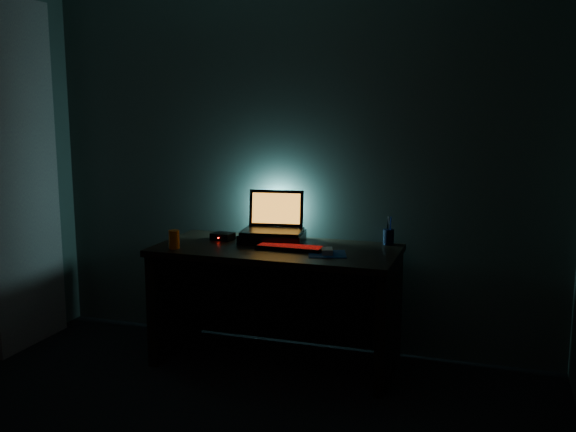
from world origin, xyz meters
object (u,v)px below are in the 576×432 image
object	(u,v)px
keyboard	(290,247)
juice_glass	(174,239)
router	(223,236)
laptop	(274,222)
mouse	(327,251)
pen_cup	(388,237)

from	to	relation	value
keyboard	juice_glass	xyz separation A→B (m)	(-0.69, -0.19, 0.04)
keyboard	router	size ratio (longest dim) A/B	2.84
router	laptop	bearing A→B (deg)	22.28
mouse	router	size ratio (longest dim) A/B	0.71
pen_cup	laptop	bearing A→B (deg)	-172.65
keyboard	pen_cup	world-z (taller)	pen_cup
mouse	juice_glass	size ratio (longest dim) A/B	0.92
keyboard	router	xyz separation A→B (m)	(-0.51, 0.14, 0.01)
pen_cup	keyboard	bearing A→B (deg)	-149.00
keyboard	pen_cup	xyz separation A→B (m)	(0.54, 0.33, 0.04)
mouse	pen_cup	world-z (taller)	pen_cup
mouse	router	xyz separation A→B (m)	(-0.76, 0.20, 0.00)
juice_glass	router	size ratio (longest dim) A/B	0.78
laptop	router	distance (m)	0.35
laptop	juice_glass	world-z (taller)	laptop
pen_cup	juice_glass	bearing A→B (deg)	-157.16
pen_cup	juice_glass	world-z (taller)	juice_glass
laptop	juice_glass	size ratio (longest dim) A/B	3.64
juice_glass	router	xyz separation A→B (m)	(0.18, 0.33, -0.03)
laptop	keyboard	bearing A→B (deg)	-59.49
router	juice_glass	bearing A→B (deg)	-112.07
laptop	mouse	bearing A→B (deg)	-41.80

